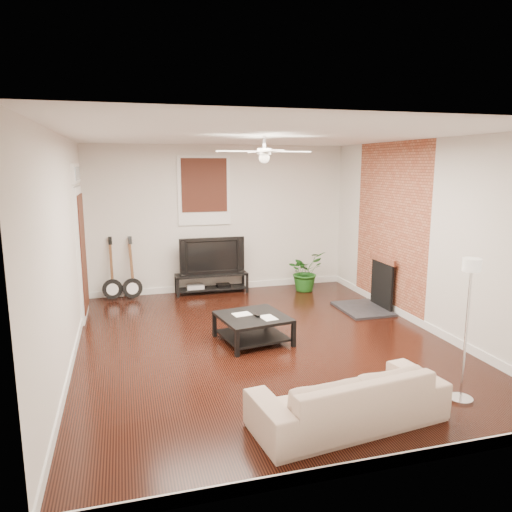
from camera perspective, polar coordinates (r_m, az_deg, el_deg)
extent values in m
cube|color=black|center=(6.82, 0.91, -10.15)|extent=(5.00, 6.00, 0.01)
cube|color=white|center=(6.38, 0.99, 14.05)|extent=(5.00, 6.00, 0.01)
cube|color=silver|center=(9.34, -4.28, 4.39)|extent=(5.00, 0.01, 2.80)
cube|color=silver|center=(3.74, 14.12, -5.65)|extent=(5.00, 0.01, 2.80)
cube|color=silver|center=(6.23, -21.67, 0.44)|extent=(0.01, 6.00, 2.80)
cube|color=silver|center=(7.54, 19.50, 2.27)|extent=(0.01, 6.00, 2.80)
cube|color=#9E4C33|center=(8.37, 15.53, 3.28)|extent=(0.02, 2.20, 2.80)
cube|color=black|center=(8.39, 13.52, -3.14)|extent=(0.80, 1.10, 0.92)
cube|color=#37140F|center=(9.21, -6.13, 7.70)|extent=(1.00, 0.06, 1.30)
cube|color=white|center=(8.12, -19.96, 1.73)|extent=(0.08, 1.00, 2.50)
cube|color=black|center=(9.30, -5.26, -3.22)|extent=(1.37, 0.37, 0.38)
imported|color=black|center=(9.21, -5.34, 0.12)|extent=(1.23, 0.16, 0.71)
cube|color=black|center=(6.79, -0.38, -8.57)|extent=(1.02, 1.02, 0.37)
imported|color=tan|center=(4.84, 10.86, -15.99)|extent=(1.95, 0.97, 0.55)
imported|color=#1D5B1A|center=(9.45, 5.83, -1.79)|extent=(0.89, 0.85, 0.77)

